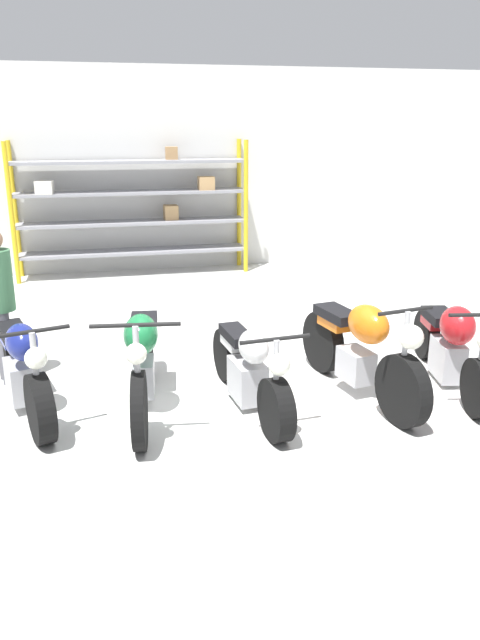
% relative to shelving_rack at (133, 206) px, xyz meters
% --- Properties ---
extents(ground_plane, '(30.00, 30.00, 0.00)m').
position_rel_shelving_rack_xyz_m(ground_plane, '(0.70, -5.70, -1.23)').
color(ground_plane, silver).
extents(back_wall, '(30.00, 0.08, 3.60)m').
position_rel_shelving_rack_xyz_m(back_wall, '(0.70, 0.37, 0.57)').
color(back_wall, silver).
rests_on(back_wall, ground_plane).
extents(shelving_rack, '(4.08, 0.63, 2.35)m').
position_rel_shelving_rack_xyz_m(shelving_rack, '(0.00, 0.00, 0.00)').
color(shelving_rack, gold).
rests_on(shelving_rack, ground_plane).
extents(motorcycle_blue, '(0.85, 2.06, 1.00)m').
position_rel_shelving_rack_xyz_m(motorcycle_blue, '(-1.44, -5.44, -0.81)').
color(motorcycle_blue, black).
rests_on(motorcycle_blue, ground_plane).
extents(motorcycle_green, '(0.73, 2.21, 1.09)m').
position_rel_shelving_rack_xyz_m(motorcycle_green, '(-0.33, -5.69, -0.72)').
color(motorcycle_green, black).
rests_on(motorcycle_green, ground_plane).
extents(motorcycle_white, '(0.62, 1.98, 0.93)m').
position_rel_shelving_rack_xyz_m(motorcycle_white, '(0.66, -5.87, -0.85)').
color(motorcycle_white, black).
rests_on(motorcycle_white, ground_plane).
extents(motorcycle_orange, '(0.64, 2.09, 1.09)m').
position_rel_shelving_rack_xyz_m(motorcycle_orange, '(1.79, -5.88, -0.73)').
color(motorcycle_orange, black).
rests_on(motorcycle_orange, ground_plane).
extents(motorcycle_red, '(0.74, 2.08, 1.00)m').
position_rel_shelving_rack_xyz_m(motorcycle_red, '(2.84, -5.80, -0.80)').
color(motorcycle_red, black).
rests_on(motorcycle_red, ground_plane).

